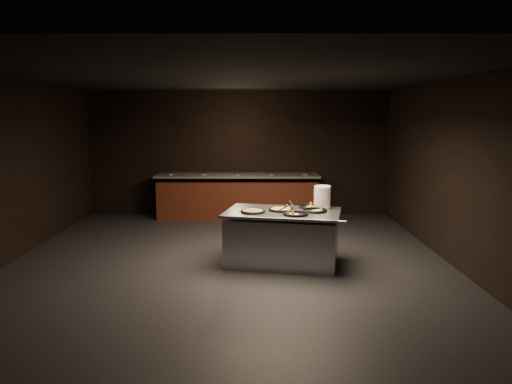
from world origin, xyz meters
TOP-DOWN VIEW (x-y plane):
  - room at (0.00, 0.00)m, footprint 7.02×8.02m
  - salad_bar at (0.00, 3.56)m, footprint 3.70×0.83m
  - serving_counter at (0.85, -0.05)m, footprint 1.95×1.47m
  - plate_stack at (1.50, 0.23)m, footprint 0.27×0.27m
  - pan_veggie_whole at (0.38, -0.16)m, footprint 0.39×0.39m
  - pan_cheese_whole at (0.82, -0.00)m, footprint 0.39×0.39m
  - pan_cheese_slices_a at (1.30, 0.26)m, footprint 0.37×0.37m
  - pan_cheese_slices_b at (1.03, -0.34)m, footprint 0.39×0.39m
  - pan_veggie_slices at (1.34, -0.07)m, footprint 0.39×0.39m
  - server_left at (0.97, -0.00)m, footprint 0.23×0.25m
  - server_right at (0.88, -0.31)m, footprint 0.28×0.16m

SIDE VIEW (x-z plane):
  - serving_counter at x=0.85m, z-range -0.02..0.83m
  - salad_bar at x=0.00m, z-range -0.15..1.03m
  - pan_veggie_slices at x=1.34m, z-range 0.84..0.88m
  - pan_cheese_slices_b at x=1.03m, z-range 0.84..0.88m
  - pan_cheese_slices_a at x=1.30m, z-range 0.84..0.88m
  - pan_veggie_whole at x=0.38m, z-range 0.84..0.88m
  - pan_cheese_whole at x=0.82m, z-range 0.84..0.88m
  - server_right at x=0.88m, z-range 0.84..0.98m
  - server_left at x=0.97m, z-range 0.84..0.99m
  - plate_stack at x=1.50m, z-range 0.84..1.20m
  - room at x=0.00m, z-range -0.01..2.91m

